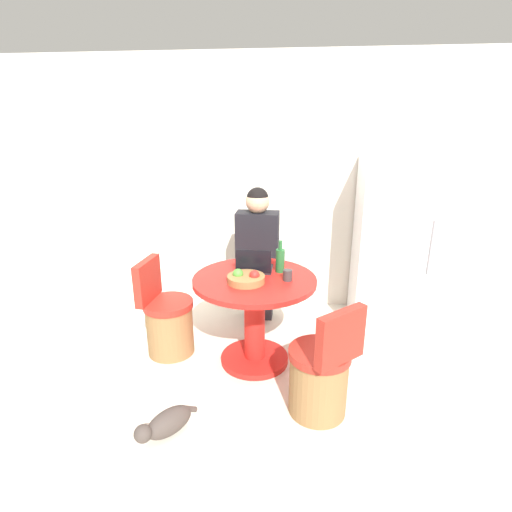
% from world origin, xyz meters
% --- Properties ---
extents(ground_plane, '(12.00, 12.00, 0.00)m').
position_xyz_m(ground_plane, '(0.00, 0.00, 0.00)').
color(ground_plane, beige).
extents(wall_back, '(7.00, 0.06, 2.60)m').
position_xyz_m(wall_back, '(0.00, 1.54, 1.30)').
color(wall_back, silver).
rests_on(wall_back, ground_plane).
extents(refrigerator, '(0.75, 0.64, 1.64)m').
position_xyz_m(refrigerator, '(1.25, 1.17, 0.82)').
color(refrigerator, white).
rests_on(refrigerator, ground_plane).
extents(dining_table, '(0.99, 0.99, 0.77)m').
position_xyz_m(dining_table, '(-0.02, 0.30, 0.50)').
color(dining_table, red).
rests_on(dining_table, ground_plane).
extents(chair_left_side, '(0.43, 0.43, 0.85)m').
position_xyz_m(chair_left_side, '(-0.80, 0.36, 0.29)').
color(chair_left_side, olive).
rests_on(chair_left_side, ground_plane).
extents(chair_near_right_corner, '(0.50, 0.50, 0.85)m').
position_xyz_m(chair_near_right_corner, '(0.50, -0.27, 0.29)').
color(chair_near_right_corner, olive).
rests_on(chair_near_right_corner, ground_plane).
extents(person_seated, '(0.40, 0.37, 1.38)m').
position_xyz_m(person_seated, '(-0.08, 1.02, 0.78)').
color(person_seated, '#2D2D38').
rests_on(person_seated, ground_plane).
extents(laptop, '(0.29, 0.23, 0.21)m').
position_xyz_m(laptop, '(-0.04, 0.45, 0.81)').
color(laptop, '#232328').
rests_on(laptop, dining_table).
extents(fruit_bowl, '(0.29, 0.29, 0.10)m').
position_xyz_m(fruit_bowl, '(-0.08, 0.20, 0.80)').
color(fruit_bowl, olive).
rests_on(fruit_bowl, dining_table).
extents(coffee_cup, '(0.07, 0.07, 0.09)m').
position_xyz_m(coffee_cup, '(0.24, 0.28, 0.81)').
color(coffee_cup, '#383333').
rests_on(coffee_cup, dining_table).
extents(bottle, '(0.07, 0.07, 0.27)m').
position_xyz_m(bottle, '(0.17, 0.46, 0.88)').
color(bottle, '#23602D').
rests_on(bottle, dining_table).
extents(cat, '(0.34, 0.40, 0.17)m').
position_xyz_m(cat, '(-0.49, -0.61, 0.09)').
color(cat, '#473D38').
rests_on(cat, ground_plane).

